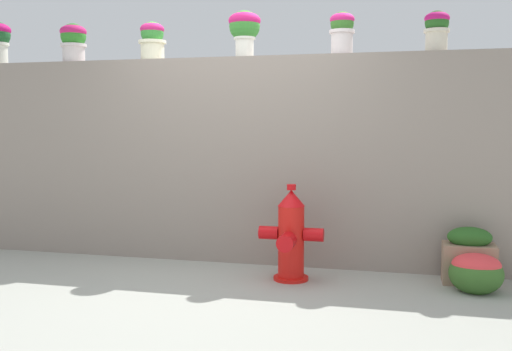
{
  "coord_description": "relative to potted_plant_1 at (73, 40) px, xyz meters",
  "views": [
    {
      "loc": [
        1.54,
        -4.64,
        1.38
      ],
      "look_at": [
        0.18,
        0.8,
        0.89
      ],
      "focal_mm": 40.72,
      "sensor_mm": 36.0,
      "label": 1
    }
  ],
  "objects": [
    {
      "name": "potted_plant_5",
      "position": [
        3.71,
        0.03,
        -0.02
      ],
      "size": [
        0.23,
        0.23,
        0.38
      ],
      "color": "beige",
      "rests_on": "stone_wall"
    },
    {
      "name": "flower_bush_left",
      "position": [
        4.04,
        -0.63,
        -2.11
      ],
      "size": [
        0.44,
        0.39,
        0.34
      ],
      "color": "#366225",
      "rests_on": "ground"
    },
    {
      "name": "fire_hydrant",
      "position": [
        2.48,
        -0.64,
        -1.89
      ],
      "size": [
        0.58,
        0.46,
        0.86
      ],
      "color": "red",
      "rests_on": "ground"
    },
    {
      "name": "potted_plant_3",
      "position": [
        1.89,
        -0.0,
        0.05
      ],
      "size": [
        0.32,
        0.32,
        0.46
      ],
      "color": "silver",
      "rests_on": "stone_wall"
    },
    {
      "name": "potted_plant_1",
      "position": [
        0.0,
        0.0,
        0.0
      ],
      "size": [
        0.28,
        0.28,
        0.41
      ],
      "color": "silver",
      "rests_on": "stone_wall"
    },
    {
      "name": "stone_wall",
      "position": [
        1.87,
        0.01,
        -1.26
      ],
      "size": [
        6.29,
        0.31,
        2.04
      ],
      "primitive_type": "cube",
      "color": "gray",
      "rests_on": "ground"
    },
    {
      "name": "ground_plane",
      "position": [
        1.87,
        -0.99,
        -2.28
      ],
      "size": [
        24.0,
        24.0,
        0.0
      ],
      "primitive_type": "plane",
      "color": "#9E9F95"
    },
    {
      "name": "potted_plant_4",
      "position": [
        2.85,
        -0.01,
        -0.01
      ],
      "size": [
        0.24,
        0.24,
        0.4
      ],
      "color": "silver",
      "rests_on": "stone_wall"
    },
    {
      "name": "potted_plant_2",
      "position": [
        0.92,
        -0.02,
        -0.02
      ],
      "size": [
        0.28,
        0.28,
        0.39
      ],
      "color": "beige",
      "rests_on": "stone_wall"
    },
    {
      "name": "planter_box",
      "position": [
        4.01,
        -0.36,
        -2.05
      ],
      "size": [
        0.44,
        0.28,
        0.5
      ],
      "color": "#96775E",
      "rests_on": "ground"
    }
  ]
}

